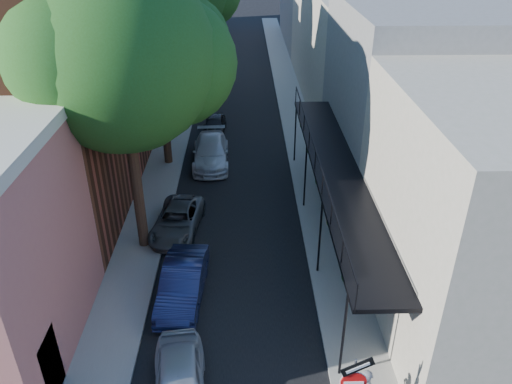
{
  "coord_description": "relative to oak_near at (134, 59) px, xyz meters",
  "views": [
    {
      "loc": [
        0.51,
        -7.5,
        12.36
      ],
      "look_at": [
        0.93,
        9.57,
        2.8
      ],
      "focal_mm": 35.0,
      "sensor_mm": 36.0,
      "label": 1
    }
  ],
  "objects": [
    {
      "name": "buildings_left",
      "position": [
        -5.93,
        18.5,
        -2.94
      ],
      "size": [
        10.1,
        59.1,
        12.0
      ],
      "color": "#C37064",
      "rests_on": "ground"
    },
    {
      "name": "parked_car_b",
      "position": [
        1.57,
        -3.56,
        -7.2
      ],
      "size": [
        1.69,
        4.19,
        1.35
      ],
      "primitive_type": "imported",
      "rotation": [
        0.0,
        0.0,
        -0.06
      ],
      "color": "#161D46",
      "rests_on": "ground"
    },
    {
      "name": "parked_car_d",
      "position": [
        1.97,
        7.73,
        -7.18
      ],
      "size": [
        2.11,
        4.86,
        1.39
      ],
      "primitive_type": "imported",
      "rotation": [
        0.0,
        0.0,
        0.03
      ],
      "color": "silver",
      "rests_on": "ground"
    },
    {
      "name": "oak_mid",
      "position": [
        -0.05,
        7.97,
        -0.82
      ],
      "size": [
        6.6,
        6.0,
        10.2
      ],
      "color": "#2F1F13",
      "rests_on": "ground"
    },
    {
      "name": "sidewalk_right",
      "position": [
        7.37,
        19.74,
        -7.82
      ],
      "size": [
        2.0,
        64.0,
        0.12
      ],
      "primitive_type": "cube",
      "color": "gray",
      "rests_on": "ground"
    },
    {
      "name": "road_surface",
      "position": [
        3.37,
        19.74,
        -7.87
      ],
      "size": [
        6.0,
        64.0,
        0.01
      ],
      "primitive_type": "cube",
      "color": "black",
      "rests_on": "ground"
    },
    {
      "name": "sidewalk_left",
      "position": [
        -0.63,
        19.74,
        -7.82
      ],
      "size": [
        2.0,
        64.0,
        0.12
      ],
      "primitive_type": "cube",
      "color": "gray",
      "rests_on": "ground"
    },
    {
      "name": "parked_car_a",
      "position": [
        1.93,
        -7.97,
        -7.23
      ],
      "size": [
        1.97,
        3.95,
        1.29
      ],
      "primitive_type": "imported",
      "rotation": [
        0.0,
        0.0,
        0.12
      ],
      "color": "#9DA3AE",
      "rests_on": "ground"
    },
    {
      "name": "oak_near",
      "position": [
        0.0,
        0.0,
        0.0
      ],
      "size": [
        7.48,
        6.8,
        11.42
      ],
      "color": "#2F1F13",
      "rests_on": "ground"
    },
    {
      "name": "parked_car_e",
      "position": [
        1.97,
        12.11,
        -7.31
      ],
      "size": [
        1.47,
        3.4,
        1.14
      ],
      "primitive_type": "imported",
      "rotation": [
        0.0,
        0.0,
        -0.04
      ],
      "color": "black",
      "rests_on": "ground"
    },
    {
      "name": "parked_car_c",
      "position": [
        0.88,
        0.83,
        -7.31
      ],
      "size": [
        2.3,
        4.24,
        1.13
      ],
      "primitive_type": "imported",
      "rotation": [
        0.0,
        0.0,
        -0.11
      ],
      "color": "#505356",
      "rests_on": "ground"
    },
    {
      "name": "buildings_right",
      "position": [
        12.36,
        19.23,
        -3.45
      ],
      "size": [
        9.8,
        55.0,
        10.0
      ],
      "color": "#C0B29E",
      "rests_on": "ground"
    }
  ]
}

